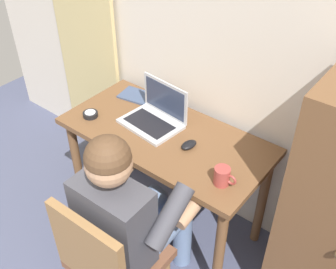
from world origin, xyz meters
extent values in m
cube|color=beige|center=(0.00, 2.20, 1.25)|extent=(4.80, 0.05, 2.50)
cube|color=#CCB77A|center=(-1.37, 2.13, 1.09)|extent=(0.57, 0.03, 2.19)
cube|color=brown|center=(-0.42, 1.83, 0.73)|extent=(1.22, 0.59, 0.03)
cylinder|color=brown|center=(-0.97, 1.59, 0.36)|extent=(0.06, 0.06, 0.71)
cylinder|color=brown|center=(0.13, 1.59, 0.36)|extent=(0.06, 0.06, 0.71)
cylinder|color=brown|center=(-0.97, 2.07, 0.36)|extent=(0.06, 0.06, 0.71)
cylinder|color=brown|center=(0.13, 2.07, 0.36)|extent=(0.06, 0.06, 0.71)
cube|color=brown|center=(-0.23, 1.22, 0.42)|extent=(0.43, 0.41, 0.05)
cube|color=olive|center=(-0.22, 1.04, 0.65)|extent=(0.42, 0.05, 0.42)
cylinder|color=olive|center=(-0.40, 1.38, 0.20)|extent=(0.04, 0.04, 0.39)
cylinder|color=#6B84AD|center=(-0.14, 1.45, 0.46)|extent=(0.15, 0.40, 0.14)
cylinder|color=#6B84AD|center=(-0.32, 1.44, 0.46)|extent=(0.15, 0.40, 0.14)
cylinder|color=#6B84AD|center=(-0.14, 1.65, 0.23)|extent=(0.11, 0.11, 0.46)
cylinder|color=#6B84AD|center=(-0.32, 1.64, 0.23)|extent=(0.11, 0.11, 0.46)
cube|color=#3F3F47|center=(-0.23, 1.21, 0.69)|extent=(0.36, 0.21, 0.46)
cylinder|color=#3F3F47|center=(-0.01, 1.35, 0.77)|extent=(0.10, 0.30, 0.25)
cylinder|color=#3F3F47|center=(-0.45, 1.34, 0.77)|extent=(0.10, 0.30, 0.25)
cylinder|color=tan|center=(-0.01, 1.55, 0.67)|extent=(0.08, 0.27, 0.11)
cylinder|color=tan|center=(-0.45, 1.54, 0.67)|extent=(0.08, 0.27, 0.11)
sphere|color=tan|center=(-0.23, 1.22, 1.05)|extent=(0.20, 0.20, 0.20)
sphere|color=#513823|center=(-0.23, 1.22, 1.08)|extent=(0.20, 0.20, 0.20)
cube|color=#B7BABF|center=(-0.54, 1.84, 0.75)|extent=(0.36, 0.27, 0.02)
cube|color=black|center=(-0.54, 1.83, 0.76)|extent=(0.30, 0.18, 0.00)
cube|color=#B7BABF|center=(-0.52, 1.96, 0.87)|extent=(0.34, 0.05, 0.22)
cube|color=#2D3851|center=(-0.52, 1.96, 0.87)|extent=(0.30, 0.03, 0.18)
ellipsoid|color=black|center=(-0.24, 1.82, 0.76)|extent=(0.07, 0.11, 0.03)
cylinder|color=black|center=(-0.88, 1.69, 0.76)|extent=(0.09, 0.09, 0.03)
cylinder|color=silver|center=(-0.88, 1.69, 0.77)|extent=(0.06, 0.06, 0.00)
cube|color=#3D4C6B|center=(-0.81, 2.02, 0.75)|extent=(0.23, 0.18, 0.01)
cylinder|color=#9E3D38|center=(0.04, 1.69, 0.79)|extent=(0.08, 0.08, 0.09)
torus|color=#9E3D38|center=(0.10, 1.69, 0.80)|extent=(0.06, 0.01, 0.06)
camera|label=1|loc=(0.70, 0.43, 2.13)|focal=42.53mm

